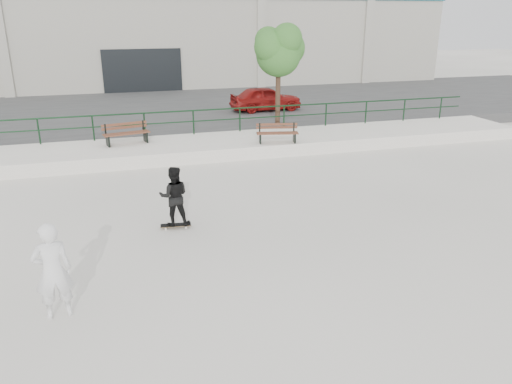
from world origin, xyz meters
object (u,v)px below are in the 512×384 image
object	(u,v)px
bench_right	(277,133)
skateboard	(176,225)
bench_left	(126,134)
standing_skater	(174,196)
red_car	(266,98)
seated_skater	(53,271)
tree	(279,49)

from	to	relation	value
bench_right	skateboard	size ratio (longest dim) A/B	2.11
bench_left	skateboard	distance (m)	7.64
bench_left	standing_skater	distance (m)	7.59
red_car	skateboard	xyz separation A→B (m)	(-6.52, -12.84, -1.06)
bench_left	seated_skater	distance (m)	11.12
standing_skater	skateboard	bearing A→B (deg)	125.59
bench_left	standing_skater	bearing A→B (deg)	-95.78
red_car	tree	bearing A→B (deg)	169.85
skateboard	red_car	bearing A→B (deg)	69.99
bench_right	red_car	xyz separation A→B (m)	(1.67, 6.77, 0.26)
skateboard	tree	bearing A→B (deg)	64.39
tree	seated_skater	xyz separation A→B (m)	(-8.70, -12.96, -2.89)
red_car	standing_skater	distance (m)	14.40
bench_right	skateboard	xyz separation A→B (m)	(-4.85, -6.06, -0.80)
standing_skater	seated_skater	bearing A→B (deg)	61.63
bench_left	bench_right	size ratio (longest dim) A/B	1.09
tree	bench_right	bearing A→B (deg)	-109.54
bench_left	tree	bearing A→B (deg)	4.05
tree	skateboard	world-z (taller)	tree
bench_right	tree	bearing A→B (deg)	82.46
bench_left	tree	world-z (taller)	tree
bench_right	seated_skater	size ratio (longest dim) A/B	0.91
seated_skater	skateboard	bearing A→B (deg)	-137.02
bench_right	skateboard	distance (m)	7.80
red_car	seated_skater	distance (m)	18.66
bench_right	bench_left	bearing A→B (deg)	177.34
standing_skater	bench_right	bearing A→B (deg)	-119.62
skateboard	seated_skater	world-z (taller)	seated_skater
tree	bench_left	bearing A→B (deg)	-163.95
tree	standing_skater	bearing A→B (deg)	-122.53
red_car	seated_skater	size ratio (longest dim) A/B	1.99
bench_left	red_car	distance (m)	9.05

